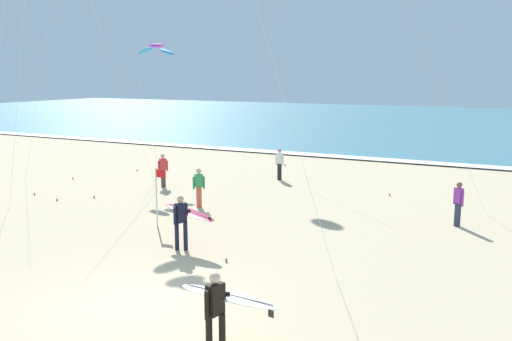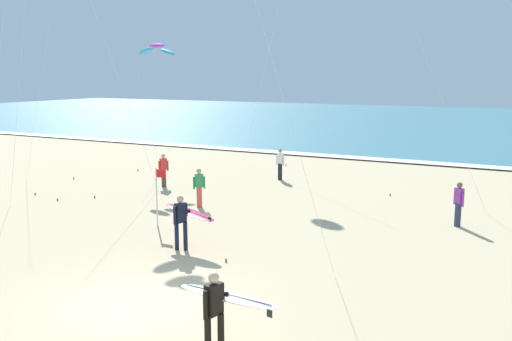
{
  "view_description": "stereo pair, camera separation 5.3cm",
  "coord_description": "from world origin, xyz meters",
  "views": [
    {
      "loc": [
        8.02,
        -9.48,
        5.32
      ],
      "look_at": [
        -0.08,
        6.36,
        2.18
      ],
      "focal_mm": 38.51,
      "sensor_mm": 36.0,
      "label": 1
    },
    {
      "loc": [
        8.07,
        -9.46,
        5.32
      ],
      "look_at": [
        -0.08,
        6.36,
        2.18
      ],
      "focal_mm": 38.51,
      "sensor_mm": 36.0,
      "label": 2
    }
  ],
  "objects": [
    {
      "name": "surfer_trailing",
      "position": [
        2.98,
        -1.07,
        1.05
      ],
      "size": [
        2.5,
        1.09,
        1.71
      ],
      "color": "black",
      "rests_on": "ground"
    },
    {
      "name": "bystander_purple_top",
      "position": [
        5.8,
        10.52,
        0.81
      ],
      "size": [
        0.39,
        0.37,
        1.59
      ],
      "color": "#2D334C",
      "rests_on": "ground"
    },
    {
      "name": "bystander_green_top",
      "position": [
        -3.87,
        8.72,
        0.81
      ],
      "size": [
        0.39,
        0.36,
        1.59
      ],
      "color": "#D8593F",
      "rests_on": "ground"
    },
    {
      "name": "bystander_white_top",
      "position": [
        -3.43,
        15.54,
        0.81
      ],
      "size": [
        0.49,
        0.23,
        1.59
      ],
      "color": "black",
      "rests_on": "ground"
    },
    {
      "name": "kite_arc_violet_high",
      "position": [
        -9.81,
        14.03,
        6.56
      ],
      "size": [
        2.36,
        2.15,
        6.87
      ],
      "color": "#2D99DB",
      "rests_on": "ground"
    },
    {
      "name": "surfer_lead",
      "position": [
        -1.32,
        4.01,
        1.05
      ],
      "size": [
        2.18,
        1.13,
        1.71
      ],
      "color": "black",
      "rests_on": "ground"
    },
    {
      "name": "shoreline_foam",
      "position": [
        0.0,
        24.1,
        0.09
      ],
      "size": [
        160.0,
        1.34,
        0.01
      ],
      "primitive_type": "cube",
      "color": "white",
      "rests_on": "ocean_water"
    },
    {
      "name": "bystander_red_top",
      "position": [
        -7.62,
        11.37,
        0.81
      ],
      "size": [
        0.33,
        0.42,
        1.59
      ],
      "color": "#4C3D2D",
      "rests_on": "ground"
    },
    {
      "name": "ocean_water",
      "position": [
        0.0,
        53.8,
        0.04
      ],
      "size": [
        160.0,
        60.0,
        0.08
      ],
      "primitive_type": "cube",
      "color": "teal",
      "rests_on": "ground"
    },
    {
      "name": "lifeguard_flag",
      "position": [
        -3.64,
        5.72,
        1.27
      ],
      "size": [
        0.45,
        0.05,
        2.1
      ],
      "color": "silver",
      "rests_on": "ground"
    },
    {
      "name": "ground_plane",
      "position": [
        0.0,
        0.0,
        0.0
      ],
      "size": [
        160.0,
        160.0,
        0.0
      ],
      "primitive_type": "plane",
      "color": "#D1BA8E"
    }
  ]
}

